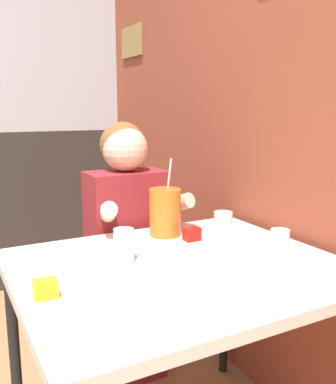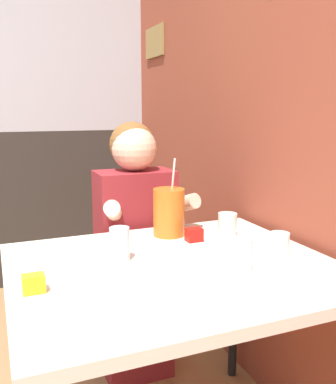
% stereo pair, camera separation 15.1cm
% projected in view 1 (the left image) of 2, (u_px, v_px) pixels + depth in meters
% --- Properties ---
extents(brick_wall_right, '(0.08, 4.26, 2.70)m').
position_uv_depth(brick_wall_right, '(204.00, 89.00, 2.19)').
color(brick_wall_right, brown).
rests_on(brick_wall_right, ground_plane).
extents(main_table, '(1.03, 0.87, 0.76)m').
position_uv_depth(main_table, '(180.00, 283.00, 1.39)').
color(main_table, beige).
rests_on(main_table, ground_plane).
extents(person_seated, '(0.42, 0.40, 1.20)m').
position_uv_depth(person_seated, '(127.00, 250.00, 1.93)').
color(person_seated, maroon).
rests_on(person_seated, ground_plane).
extents(cocktail_pitcher, '(0.12, 0.12, 0.31)m').
position_uv_depth(cocktail_pitcher, '(165.00, 212.00, 1.67)').
color(cocktail_pitcher, '#C6661E').
rests_on(cocktail_pitcher, main_table).
extents(glass_near_pitcher, '(0.07, 0.07, 0.10)m').
position_uv_depth(glass_near_pitcher, '(248.00, 252.00, 1.33)').
color(glass_near_pitcher, silver).
rests_on(glass_near_pitcher, main_table).
extents(glass_center, '(0.07, 0.07, 0.09)m').
position_uv_depth(glass_center, '(280.00, 242.00, 1.45)').
color(glass_center, silver).
rests_on(glass_center, main_table).
extents(glass_far_side, '(0.07, 0.07, 0.09)m').
position_uv_depth(glass_far_side, '(223.00, 223.00, 1.69)').
color(glass_far_side, silver).
rests_on(glass_far_side, main_table).
extents(glass_by_brick, '(0.07, 0.07, 0.11)m').
position_uv_depth(glass_by_brick, '(124.00, 246.00, 1.38)').
color(glass_by_brick, silver).
rests_on(glass_by_brick, main_table).
extents(condiment_ketchup, '(0.06, 0.04, 0.05)m').
position_uv_depth(condiment_ketchup, '(192.00, 234.00, 1.62)').
color(condiment_ketchup, '#B7140F').
rests_on(condiment_ketchup, main_table).
extents(condiment_mustard, '(0.06, 0.04, 0.05)m').
position_uv_depth(condiment_mustard, '(45.00, 289.00, 1.13)').
color(condiment_mustard, yellow).
rests_on(condiment_mustard, main_table).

